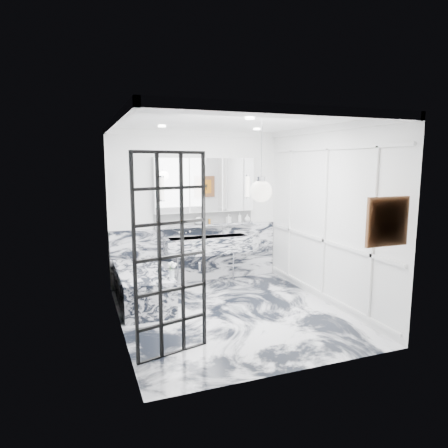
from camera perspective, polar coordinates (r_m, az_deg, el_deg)
name	(u,v)px	position (r m, az deg, el deg)	size (l,w,h in m)	color
floor	(232,313)	(6.12, 1.09, -12.63)	(3.60, 3.60, 0.00)	silver
ceiling	(232,121)	(5.72, 1.17, 14.45)	(3.60, 3.60, 0.00)	white
wall_back	(196,208)	(7.45, -3.98, 2.35)	(3.60, 3.60, 0.00)	white
wall_front	(296,245)	(4.16, 10.29, -2.99)	(3.60, 3.60, 0.00)	white
wall_left	(118,227)	(5.39, -14.91, -0.45)	(3.60, 3.60, 0.00)	white
wall_right	(326,216)	(6.51, 14.33, 1.15)	(3.60, 3.60, 0.00)	white
marble_clad_back	(197,254)	(7.57, -3.86, -4.26)	(3.18, 0.05, 1.05)	silver
marble_clad_left	(119,232)	(5.40, -14.73, -1.07)	(0.02, 3.56, 2.68)	silver
panel_molding	(324,222)	(6.52, 14.15, 0.28)	(0.03, 3.40, 2.30)	white
soap_bottle_a	(240,218)	(7.67, 2.24, 0.93)	(0.07, 0.07, 0.19)	#8C5919
soap_bottle_b	(228,218)	(7.59, 0.64, 0.79)	(0.08, 0.08, 0.17)	#4C4C51
soap_bottle_c	(247,218)	(7.74, 3.35, 0.85)	(0.12, 0.12, 0.15)	silver
face_pot	(198,221)	(7.39, -3.68, 0.47)	(0.14, 0.14, 0.14)	white
amber_bottle	(210,221)	(7.46, -2.08, 0.37)	(0.04, 0.04, 0.10)	#8C5919
flower_vase	(172,274)	(5.96, -7.46, -7.12)	(0.07, 0.07, 0.12)	silver
crittall_door	(171,257)	(4.59, -7.57, -4.68)	(0.88, 0.04, 2.35)	black
artwork	(387,222)	(4.88, 22.31, 0.32)	(0.47, 0.04, 0.47)	orange
pendant_light	(261,191)	(4.71, 5.31, 4.68)	(0.26, 0.26, 0.26)	white
trough_sink	(208,245)	(7.37, -2.26, -2.98)	(1.60, 0.45, 0.30)	silver
ledge	(205,225)	(7.46, -2.67, -0.18)	(1.90, 0.14, 0.04)	silver
subway_tile	(204,218)	(7.50, -2.83, 0.91)	(1.90, 0.03, 0.23)	white
mirror_cabinet	(205,185)	(7.38, -2.73, 5.58)	(1.90, 0.16, 1.00)	white
sconce_left	(162,189)	(7.09, -8.84, 5.02)	(0.07, 0.07, 0.40)	white
sconce_right	(248,187)	(7.59, 3.43, 5.36)	(0.07, 0.07, 0.40)	white
bathtub	(142,287)	(6.56, -11.57, -8.77)	(0.75, 1.65, 0.55)	silver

